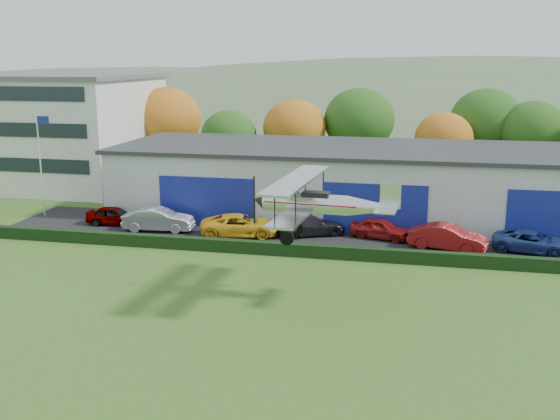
% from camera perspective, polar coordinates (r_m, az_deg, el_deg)
% --- Properties ---
extents(ground, '(300.00, 300.00, 0.00)m').
position_cam_1_polar(ground, '(25.21, -7.13, -14.77)').
color(ground, '#326520').
rests_on(ground, ground).
extents(apron, '(48.00, 9.00, 0.05)m').
position_cam_1_polar(apron, '(43.82, 5.62, -2.42)').
color(apron, black).
rests_on(apron, ground).
extents(hedge, '(46.00, 0.60, 0.80)m').
position_cam_1_polar(hedge, '(39.14, 4.82, -3.75)').
color(hedge, black).
rests_on(hedge, ground).
extents(hangar, '(40.60, 12.60, 5.30)m').
position_cam_1_polar(hangar, '(49.85, 8.89, 2.50)').
color(hangar, '#B2B7BC').
rests_on(hangar, ground).
extents(office_block, '(20.60, 15.60, 10.40)m').
position_cam_1_polar(office_block, '(66.63, -20.45, 6.73)').
color(office_block, silver).
rests_on(office_block, ground).
extents(flagpole, '(1.05, 0.10, 8.00)m').
position_cam_1_polar(flagpole, '(51.46, -20.41, 4.57)').
color(flagpole, silver).
rests_on(flagpole, ground).
extents(tree_belt, '(75.70, 13.22, 10.12)m').
position_cam_1_polar(tree_belt, '(62.26, 5.83, 7.45)').
color(tree_belt, '#3D2614').
rests_on(tree_belt, ground).
extents(distant_hills, '(430.00, 196.00, 56.00)m').
position_cam_1_polar(distant_hills, '(163.31, 7.72, 4.35)').
color(distant_hills, '#4C6642').
rests_on(distant_hills, ground).
extents(car_0, '(4.05, 1.85, 1.35)m').
position_cam_1_polar(car_0, '(48.19, -14.50, -0.48)').
color(car_0, gray).
rests_on(car_0, apron).
extents(car_1, '(5.05, 2.18, 1.62)m').
position_cam_1_polar(car_1, '(45.80, -10.71, -0.82)').
color(car_1, silver).
rests_on(car_1, apron).
extents(car_2, '(5.75, 3.55, 1.48)m').
position_cam_1_polar(car_2, '(43.75, -3.54, -1.36)').
color(car_2, gold).
rests_on(car_2, apron).
extents(car_3, '(5.13, 3.75, 1.38)m').
position_cam_1_polar(car_3, '(43.94, 2.69, -1.36)').
color(car_3, black).
rests_on(car_3, apron).
extents(car_4, '(4.33, 2.65, 1.38)m').
position_cam_1_polar(car_4, '(43.60, 8.89, -1.62)').
color(car_4, maroon).
rests_on(car_4, apron).
extents(car_5, '(5.09, 2.84, 1.59)m').
position_cam_1_polar(car_5, '(41.88, 14.64, -2.37)').
color(car_5, maroon).
rests_on(car_5, apron).
extents(car_6, '(5.17, 3.30, 1.33)m').
position_cam_1_polar(car_6, '(43.01, 21.47, -2.64)').
color(car_6, navy).
rests_on(car_6, apron).
extents(biplane, '(7.24, 8.32, 3.11)m').
position_cam_1_polar(biplane, '(31.23, 3.37, 0.73)').
color(biplane, silver).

